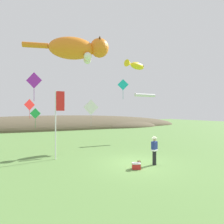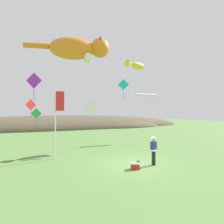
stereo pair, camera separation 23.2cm
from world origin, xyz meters
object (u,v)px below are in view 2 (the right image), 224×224
(festival_attendant, at_px, (154,150))
(picnic_cooler, at_px, (135,166))
(kite_diamond_white, at_px, (91,107))
(kite_diamond_green, at_px, (36,114))
(festival_banner_pole, at_px, (57,114))
(kite_diamond_violet, at_px, (34,81))
(kite_giant_cat, at_px, (78,49))
(kite_fish_windsock, at_px, (136,65))
(kite_diamond_teal, at_px, (123,85))
(kite_tube_streamer, at_px, (146,95))
(kite_diamond_red, at_px, (31,105))
(kite_spool, at_px, (138,162))

(festival_attendant, bearing_deg, picnic_cooler, -172.37)
(kite_diamond_white, relative_size, kite_diamond_green, 1.13)
(festival_banner_pole, distance_m, kite_diamond_green, 6.00)
(kite_diamond_white, xyz_separation_m, kite_diamond_violet, (-4.40, -0.61, 1.82))
(kite_giant_cat, xyz_separation_m, kite_fish_windsock, (5.45, -2.61, -1.75))
(kite_fish_windsock, height_order, kite_diamond_teal, kite_fish_windsock)
(festival_banner_pole, relative_size, kite_diamond_white, 2.22)
(kite_tube_streamer, height_order, kite_diamond_teal, kite_diamond_teal)
(kite_diamond_white, height_order, kite_diamond_green, kite_diamond_white)
(kite_diamond_white, xyz_separation_m, kite_diamond_green, (-4.20, 4.70, -0.54))
(kite_fish_windsock, bearing_deg, kite_diamond_violet, -168.48)
(picnic_cooler, xyz_separation_m, kite_diamond_red, (-5.72, 12.31, 3.97))
(kite_diamond_white, bearing_deg, festival_banner_pole, -158.08)
(kite_spool, height_order, kite_giant_cat, kite_giant_cat)
(kite_diamond_white, bearing_deg, kite_diamond_green, 131.77)
(kite_tube_streamer, relative_size, kite_diamond_teal, 1.38)
(festival_attendant, bearing_deg, kite_diamond_white, 115.65)
(kite_spool, distance_m, kite_tube_streamer, 11.00)
(festival_attendant, distance_m, kite_diamond_violet, 9.47)
(festival_banner_pole, distance_m, kite_giant_cat, 8.94)
(kite_diamond_green, bearing_deg, kite_diamond_white, -48.23)
(kite_spool, height_order, picnic_cooler, picnic_cooler)
(kite_tube_streamer, relative_size, kite_diamond_red, 1.28)
(kite_tube_streamer, distance_m, kite_diamond_red, 13.06)
(kite_diamond_white, relative_size, kite_diamond_violet, 1.08)
(kite_giant_cat, height_order, kite_diamond_white, kite_giant_cat)
(kite_tube_streamer, bearing_deg, kite_diamond_green, 172.26)
(kite_spool, distance_m, kite_giant_cat, 13.18)
(kite_diamond_violet, bearing_deg, kite_diamond_green, 87.78)
(festival_attendant, distance_m, picnic_cooler, 1.69)
(kite_diamond_white, bearing_deg, kite_diamond_teal, 15.66)
(kite_spool, xyz_separation_m, kite_diamond_teal, (1.85, 5.54, 5.94))
(festival_banner_pole, relative_size, kite_diamond_green, 2.50)
(kite_giant_cat, relative_size, kite_diamond_white, 3.84)
(kite_tube_streamer, xyz_separation_m, kite_diamond_violet, (-12.11, -3.69, 0.18))
(kite_giant_cat, distance_m, kite_fish_windsock, 6.29)
(kite_diamond_teal, xyz_separation_m, kite_diamond_green, (-7.82, 3.68, -2.83))
(picnic_cooler, bearing_deg, kite_diamond_violet, 138.54)
(festival_banner_pole, height_order, kite_giant_cat, kite_giant_cat)
(kite_tube_streamer, relative_size, kite_diamond_green, 1.40)
(kite_diamond_violet, bearing_deg, picnic_cooler, -41.46)
(kite_spool, xyz_separation_m, festival_banner_pole, (-4.64, 3.36, 3.10))
(picnic_cooler, distance_m, kite_diamond_teal, 9.06)
(kite_giant_cat, height_order, kite_diamond_green, kite_giant_cat)
(festival_banner_pole, bearing_deg, festival_attendant, -36.91)
(kite_fish_windsock, relative_size, kite_diamond_green, 1.43)
(kite_spool, xyz_separation_m, kite_diamond_green, (-5.97, 9.22, 3.11))
(festival_attendant, height_order, kite_diamond_red, kite_diamond_red)
(picnic_cooler, distance_m, kite_diamond_white, 6.53)
(kite_diamond_teal, height_order, kite_diamond_violet, kite_diamond_teal)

